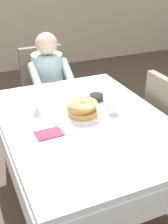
# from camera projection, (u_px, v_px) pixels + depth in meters

# --- Properties ---
(ground_plane) EXTENTS (14.00, 14.00, 0.00)m
(ground_plane) POSITION_uv_depth(u_px,v_px,m) (85.00, 200.00, 2.40)
(ground_plane) COLOR brown
(dining_table_main) EXTENTS (1.12, 1.52, 0.74)m
(dining_table_main) POSITION_uv_depth(u_px,v_px,m) (85.00, 131.00, 2.10)
(dining_table_main) COLOR silver
(dining_table_main) RESTS_ON ground
(chair_diner) EXTENTS (0.44, 0.45, 0.93)m
(chair_diner) POSITION_uv_depth(u_px,v_px,m) (45.00, 87.00, 3.12)
(chair_diner) COLOR #7A6B5B
(chair_diner) RESTS_ON ground
(diner_person) EXTENTS (0.40, 0.43, 1.12)m
(diner_person) POSITION_uv_depth(u_px,v_px,m) (49.00, 79.00, 2.93)
(diner_person) COLOR silver
(diner_person) RESTS_ON ground
(plate_breakfast) EXTENTS (0.28, 0.28, 0.02)m
(plate_breakfast) POSITION_uv_depth(u_px,v_px,m) (82.00, 115.00, 2.10)
(plate_breakfast) COLOR white
(plate_breakfast) RESTS_ON dining_table_main
(breakfast_stack) EXTENTS (0.21, 0.22, 0.10)m
(breakfast_stack) POSITION_uv_depth(u_px,v_px,m) (82.00, 108.00, 2.07)
(breakfast_stack) COLOR tan
(breakfast_stack) RESTS_ON plate_breakfast
(cup_coffee) EXTENTS (0.11, 0.08, 0.08)m
(cup_coffee) POSITION_uv_depth(u_px,v_px,m) (112.00, 108.00, 2.12)
(cup_coffee) COLOR white
(cup_coffee) RESTS_ON dining_table_main
(bowl_butter) EXTENTS (0.11, 0.11, 0.04)m
(bowl_butter) POSITION_uv_depth(u_px,v_px,m) (96.00, 97.00, 2.33)
(bowl_butter) COLOR black
(bowl_butter) RESTS_ON dining_table_main
(syrup_pitcher) EXTENTS (0.08, 0.08, 0.07)m
(syrup_pitcher) POSITION_uv_depth(u_px,v_px,m) (37.00, 111.00, 2.09)
(syrup_pitcher) COLOR silver
(syrup_pitcher) RESTS_ON dining_table_main
(fork_left_of_plate) EXTENTS (0.03, 0.18, 0.00)m
(fork_left_of_plate) POSITION_uv_depth(u_px,v_px,m) (57.00, 122.00, 2.01)
(fork_left_of_plate) COLOR silver
(fork_left_of_plate) RESTS_ON dining_table_main
(knife_right_of_plate) EXTENTS (0.03, 0.20, 0.00)m
(knife_right_of_plate) POSITION_uv_depth(u_px,v_px,m) (107.00, 112.00, 2.15)
(knife_right_of_plate) COLOR silver
(knife_right_of_plate) RESTS_ON dining_table_main
(spoon_near_edge) EXTENTS (0.15, 0.02, 0.00)m
(spoon_near_edge) POSITION_uv_depth(u_px,v_px,m) (103.00, 140.00, 1.82)
(spoon_near_edge) COLOR silver
(spoon_near_edge) RESTS_ON dining_table_main
(napkin_folded) EXTENTS (0.17, 0.12, 0.01)m
(napkin_folded) POSITION_uv_depth(u_px,v_px,m) (49.00, 134.00, 1.88)
(napkin_folded) COLOR #8C2D4C
(napkin_folded) RESTS_ON dining_table_main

